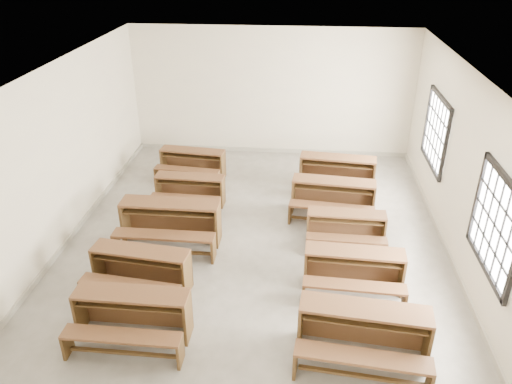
# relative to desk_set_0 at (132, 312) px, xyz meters

# --- Properties ---
(room) EXTENTS (8.50, 8.50, 3.20)m
(room) POSITION_rel_desk_set_0_xyz_m (1.59, 2.69, 1.72)
(room) COLOR gray
(room) RESTS_ON ground
(desk_set_0) EXTENTS (1.62, 0.86, 0.72)m
(desk_set_0) POSITION_rel_desk_set_0_xyz_m (0.00, 0.00, 0.00)
(desk_set_0) COLOR brown
(desk_set_0) RESTS_ON ground
(desk_set_1) EXTENTS (1.65, 0.99, 0.71)m
(desk_set_1) POSITION_rel_desk_set_0_xyz_m (-0.20, 1.06, -0.01)
(desk_set_1) COLOR brown
(desk_set_1) RESTS_ON ground
(desk_set_2) EXTENTS (1.81, 0.94, 0.81)m
(desk_set_2) POSITION_rel_desk_set_0_xyz_m (-0.06, 2.45, 0.05)
(desk_set_2) COLOR brown
(desk_set_2) RESTS_ON ground
(desk_set_3) EXTENTS (1.47, 0.80, 0.65)m
(desk_set_3) POSITION_rel_desk_set_0_xyz_m (-0.02, 3.92, -0.05)
(desk_set_3) COLOR brown
(desk_set_3) RESTS_ON ground
(desk_set_4) EXTENTS (1.57, 0.94, 0.67)m
(desk_set_4) POSITION_rel_desk_set_0_xyz_m (-0.24, 5.23, -0.03)
(desk_set_4) COLOR brown
(desk_set_4) RESTS_ON ground
(desk_set_5) EXTENTS (1.81, 1.06, 0.78)m
(desk_set_5) POSITION_rel_desk_set_0_xyz_m (3.19, -0.08, 0.03)
(desk_set_5) COLOR brown
(desk_set_5) RESTS_ON ground
(desk_set_6) EXTENTS (1.60, 0.89, 0.70)m
(desk_set_6) POSITION_rel_desk_set_0_xyz_m (3.18, 1.35, -0.01)
(desk_set_6) COLOR brown
(desk_set_6) RESTS_ON ground
(desk_set_7) EXTENTS (1.44, 0.78, 0.64)m
(desk_set_7) POSITION_rel_desk_set_0_xyz_m (3.15, 2.68, -0.05)
(desk_set_7) COLOR brown
(desk_set_7) RESTS_ON ground
(desk_set_8) EXTENTS (1.73, 1.02, 0.75)m
(desk_set_8) POSITION_rel_desk_set_0_xyz_m (2.96, 3.77, 0.01)
(desk_set_8) COLOR brown
(desk_set_8) RESTS_ON ground
(desk_set_9) EXTENTS (1.74, 1.03, 0.75)m
(desk_set_9) POSITION_rel_desk_set_0_xyz_m (3.10, 4.96, 0.01)
(desk_set_9) COLOR brown
(desk_set_9) RESTS_ON ground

